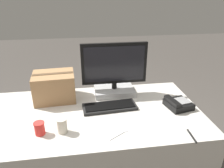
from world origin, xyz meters
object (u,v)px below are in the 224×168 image
Objects in this scene: keyboard at (110,107)px; desk_phone at (178,104)px; pen_marker at (192,136)px; paper_cup_left at (39,128)px; spoon at (122,133)px; monitor at (114,74)px; paper_cup_right at (62,125)px; cardboard_box at (54,87)px.

desk_phone reaches higher than keyboard.
keyboard reaches higher than pen_marker.
paper_cup_left reaches higher than spoon.
pen_marker is at bearing -46.57° from keyboard.
pen_marker is (0.44, -0.10, 0.00)m from spoon.
keyboard is 3.21× the size of pen_marker.
paper_cup_left is at bearing -156.06° from keyboard.
monitor reaches higher than paper_cup_left.
pen_marker is (0.40, -0.69, -0.18)m from monitor.
paper_cup_left is 0.14m from paper_cup_right.
monitor is 0.82m from pen_marker.
paper_cup_left is at bearing 179.00° from desk_phone.
cardboard_box is at bearing 149.19° from keyboard.
spoon is at bearing -87.84° from keyboard.
pen_marker is (0.97, -0.17, -0.04)m from paper_cup_left.
cardboard_box is at bearing 96.70° from spoon.
desk_phone is 1.05m from paper_cup_left.
paper_cup_left is at bearing 179.60° from paper_cup_right.
cardboard_box reaches higher than paper_cup_left.
pen_marker is (0.83, -0.17, -0.05)m from paper_cup_right.
keyboard is 1.24× the size of cardboard_box.
keyboard is 4.18× the size of paper_cup_right.
cardboard_box is (-0.98, 0.29, 0.09)m from desk_phone.
keyboard is 2.01× the size of desk_phone.
paper_cup_left reaches higher than desk_phone.
keyboard is 0.54m from desk_phone.
pen_marker is at bearing -60.13° from monitor.
monitor is 6.44× the size of paper_cup_left.
monitor is at bearing 32.41° from pen_marker.
paper_cup_right is (-0.43, -0.52, -0.13)m from monitor.
paper_cup_right reaches higher than pen_marker.
monitor is 1.61× the size of cardboard_box.
desk_phone is (0.46, -0.32, -0.15)m from monitor.
paper_cup_left is 0.65× the size of pen_marker.
monitor reaches higher than cardboard_box.
paper_cup_right is at bearing -147.08° from keyboard.
keyboard is 0.44m from paper_cup_right.
cardboard_box reaches higher than spoon.
paper_cup_right is at bearing 80.81° from pen_marker.
keyboard is 0.50m from cardboard_box.
spoon is 0.42× the size of cardboard_box.
paper_cup_right is at bearing -129.44° from monitor.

